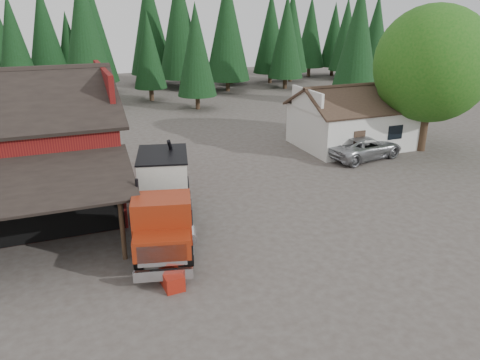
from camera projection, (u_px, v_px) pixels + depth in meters
name	position (u px, v px, depth m)	size (l,w,h in m)	color
ground	(267.00, 257.00, 19.78)	(120.00, 120.00, 0.00)	#453C36
farmhouse	(353.00, 124.00, 34.99)	(8.60, 6.42, 4.65)	silver
deciduous_tree	(432.00, 68.00, 32.25)	(8.00, 8.00, 10.20)	#382619
conifer_backdrop	(121.00, 93.00, 56.34)	(76.00, 16.00, 16.00)	black
near_pine_b	(196.00, 50.00, 45.89)	(3.96, 3.96, 10.40)	#382619
near_pine_c	(358.00, 38.00, 47.57)	(4.84, 4.84, 12.40)	#382619
near_pine_d	(85.00, 34.00, 45.40)	(5.28, 5.28, 13.40)	#382619
feed_truck	(164.00, 197.00, 21.15)	(4.41, 9.16, 4.00)	black
silver_car	(364.00, 147.00, 32.33)	(2.64, 5.72, 1.59)	#A2A5AA
equip_box	(172.00, 280.00, 17.64)	(0.70, 1.10, 0.60)	maroon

